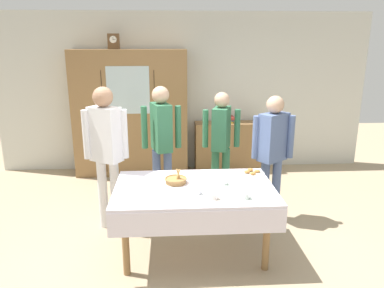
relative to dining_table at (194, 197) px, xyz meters
name	(u,v)px	position (x,y,z in m)	size (l,w,h in m)	color
ground_plane	(193,241)	(0.00, 0.24, -0.66)	(12.00, 12.00, 0.00)	tan
back_wall	(184,93)	(0.00, 2.89, 0.69)	(6.40, 0.10, 2.70)	silver
dining_table	(194,197)	(0.00, 0.00, 0.00)	(1.66, 1.05, 0.76)	olive
wall_cabinet	(131,113)	(-0.90, 2.59, 0.39)	(1.88, 0.46, 2.09)	olive
mantel_clock	(114,41)	(-1.12, 2.59, 1.56)	(0.18, 0.11, 0.24)	brown
bookshelf_low	(229,146)	(0.78, 2.64, -0.23)	(1.18, 0.35, 0.86)	olive
book_stack	(229,119)	(0.78, 2.64, 0.26)	(0.17, 0.23, 0.11)	#B29333
tea_cup_mid_left	(197,192)	(0.02, -0.18, 0.13)	(0.13, 0.13, 0.06)	white
tea_cup_front_edge	(246,197)	(0.47, -0.31, 0.13)	(0.13, 0.13, 0.06)	silver
tea_cup_mid_right	(214,197)	(0.17, -0.31, 0.13)	(0.13, 0.13, 0.06)	white
tea_cup_far_left	(223,183)	(0.31, 0.06, 0.13)	(0.13, 0.13, 0.06)	silver
bread_basket	(176,180)	(-0.19, 0.15, 0.13)	(0.24, 0.24, 0.16)	#9E7542
pastry_plate	(252,173)	(0.68, 0.37, 0.11)	(0.28, 0.28, 0.05)	white
spoon_far_right	(259,193)	(0.63, -0.18, 0.10)	(0.12, 0.02, 0.01)	silver
spoon_mid_right	(198,177)	(0.06, 0.30, 0.10)	(0.12, 0.02, 0.01)	silver
spoon_near_right	(150,175)	(-0.47, 0.39, 0.10)	(0.12, 0.02, 0.01)	silver
person_beside_shelf	(273,146)	(1.02, 0.76, 0.31)	(0.52, 0.37, 1.59)	slate
person_by_cabinet	(221,137)	(0.46, 1.35, 0.29)	(0.52, 0.41, 1.56)	#33704C
person_near_right_end	(106,144)	(-1.00, 0.66, 0.41)	(0.52, 0.36, 1.73)	silver
person_behind_table_right	(161,136)	(-0.36, 1.16, 0.36)	(0.52, 0.40, 1.67)	slate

